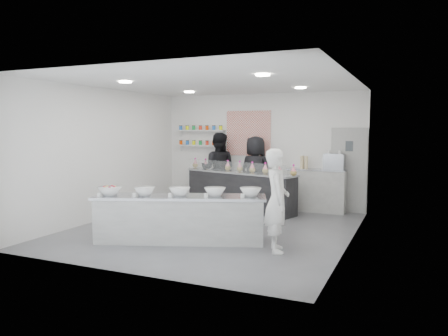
# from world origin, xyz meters

# --- Properties ---
(floor) EXTENTS (6.00, 6.00, 0.00)m
(floor) POSITION_xyz_m (0.00, 0.00, 0.00)
(floor) COLOR #515156
(floor) RESTS_ON ground
(ceiling) EXTENTS (6.00, 6.00, 0.00)m
(ceiling) POSITION_xyz_m (0.00, 0.00, 3.00)
(ceiling) COLOR white
(ceiling) RESTS_ON floor
(back_wall) EXTENTS (5.50, 0.00, 5.50)m
(back_wall) POSITION_xyz_m (0.00, 3.00, 1.50)
(back_wall) COLOR white
(back_wall) RESTS_ON floor
(left_wall) EXTENTS (0.00, 6.00, 6.00)m
(left_wall) POSITION_xyz_m (-2.75, 0.00, 1.50)
(left_wall) COLOR white
(left_wall) RESTS_ON floor
(right_wall) EXTENTS (0.00, 6.00, 6.00)m
(right_wall) POSITION_xyz_m (2.75, 0.00, 1.50)
(right_wall) COLOR white
(right_wall) RESTS_ON floor
(back_door) EXTENTS (0.88, 0.04, 2.10)m
(back_door) POSITION_xyz_m (2.30, 2.97, 1.05)
(back_door) COLOR #9A9A97
(back_door) RESTS_ON floor
(pattern_panel) EXTENTS (1.25, 0.03, 1.20)m
(pattern_panel) POSITION_xyz_m (-0.35, 2.98, 1.95)
(pattern_panel) COLOR #C53D2E
(pattern_panel) RESTS_ON back_wall
(jar_shelf_lower) EXTENTS (1.45, 0.22, 0.04)m
(jar_shelf_lower) POSITION_xyz_m (-1.75, 2.90, 1.60)
(jar_shelf_lower) COLOR silver
(jar_shelf_lower) RESTS_ON back_wall
(jar_shelf_upper) EXTENTS (1.45, 0.22, 0.04)m
(jar_shelf_upper) POSITION_xyz_m (-1.75, 2.90, 2.02)
(jar_shelf_upper) COLOR silver
(jar_shelf_upper) RESTS_ON back_wall
(preserve_jars) EXTENTS (1.45, 0.10, 0.56)m
(preserve_jars) POSITION_xyz_m (-1.75, 2.88, 1.88)
(preserve_jars) COLOR #E33E00
(preserve_jars) RESTS_ON jar_shelf_lower
(downlight_0) EXTENTS (0.24, 0.24, 0.02)m
(downlight_0) POSITION_xyz_m (-1.40, -1.00, 2.98)
(downlight_0) COLOR white
(downlight_0) RESTS_ON ceiling
(downlight_1) EXTENTS (0.24, 0.24, 0.02)m
(downlight_1) POSITION_xyz_m (1.40, -1.00, 2.98)
(downlight_1) COLOR white
(downlight_1) RESTS_ON ceiling
(downlight_2) EXTENTS (0.24, 0.24, 0.02)m
(downlight_2) POSITION_xyz_m (-1.40, 1.60, 2.98)
(downlight_2) COLOR white
(downlight_2) RESTS_ON ceiling
(downlight_3) EXTENTS (0.24, 0.24, 0.02)m
(downlight_3) POSITION_xyz_m (1.40, 1.60, 2.98)
(downlight_3) COLOR white
(downlight_3) RESTS_ON ceiling
(prep_counter) EXTENTS (3.19, 1.78, 0.86)m
(prep_counter) POSITION_xyz_m (-0.13, -1.15, 0.43)
(prep_counter) COLOR #A0A09C
(prep_counter) RESTS_ON floor
(back_bar) EXTENTS (3.21, 1.51, 0.99)m
(back_bar) POSITION_xyz_m (-0.29, 2.22, 0.49)
(back_bar) COLOR black
(back_bar) RESTS_ON floor
(sneeze_guard) EXTENTS (3.00, 0.95, 0.27)m
(sneeze_guard) POSITION_xyz_m (-0.38, 1.95, 1.12)
(sneeze_guard) COLOR white
(sneeze_guard) RESTS_ON back_bar
(espresso_ledge) EXTENTS (1.44, 0.46, 1.07)m
(espresso_ledge) POSITION_xyz_m (1.55, 2.78, 0.54)
(espresso_ledge) COLOR #A0A09C
(espresso_ledge) RESTS_ON floor
(espresso_machine) EXTENTS (0.50, 0.34, 0.38)m
(espresso_machine) POSITION_xyz_m (1.97, 2.78, 1.26)
(espresso_machine) COLOR #93969E
(espresso_machine) RESTS_ON espresso_ledge
(cup_stacks) EXTENTS (0.24, 0.24, 0.32)m
(cup_stacks) POSITION_xyz_m (1.24, 2.78, 1.23)
(cup_stacks) COLOR #CFBD83
(cup_stacks) RESTS_ON espresso_ledge
(prep_bowls) EXTENTS (2.97, 1.52, 0.16)m
(prep_bowls) POSITION_xyz_m (-0.13, -1.15, 0.94)
(prep_bowls) COLOR white
(prep_bowls) RESTS_ON prep_counter
(label_cards) EXTENTS (2.66, 0.04, 0.07)m
(label_cards) POSITION_xyz_m (-0.32, -1.63, 0.89)
(label_cards) COLOR white
(label_cards) RESTS_ON prep_counter
(cookie_bags) EXTENTS (3.24, 1.15, 0.27)m
(cookie_bags) POSITION_xyz_m (-0.29, 2.22, 1.12)
(cookie_bags) COLOR pink
(cookie_bags) RESTS_ON back_bar
(woman_prep) EXTENTS (0.64, 0.75, 1.75)m
(woman_prep) POSITION_xyz_m (1.68, -1.03, 0.88)
(woman_prep) COLOR white
(woman_prep) RESTS_ON floor
(staff_left) EXTENTS (1.10, 0.94, 1.97)m
(staff_left) POSITION_xyz_m (-1.07, 2.60, 0.98)
(staff_left) COLOR black
(staff_left) RESTS_ON floor
(staff_right) EXTENTS (1.01, 0.76, 1.88)m
(staff_right) POSITION_xyz_m (-0.01, 2.60, 0.94)
(staff_right) COLOR black
(staff_right) RESTS_ON floor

